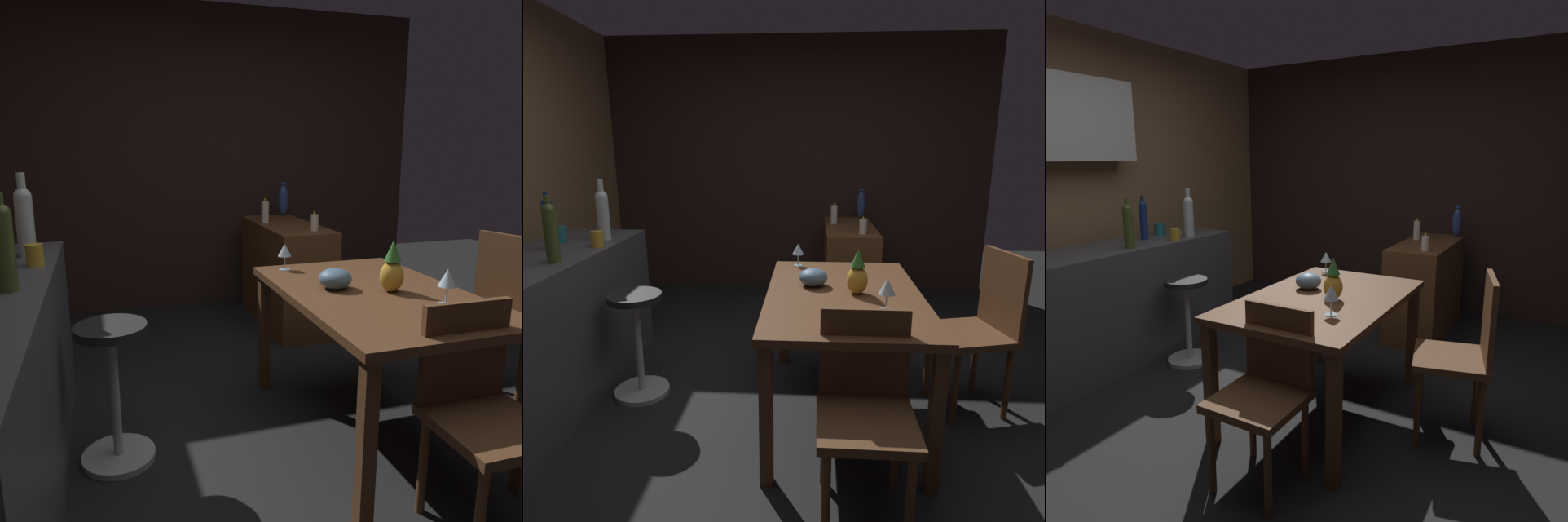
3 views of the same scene
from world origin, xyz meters
The scene contains 17 objects.
ground_plane centered at (0.00, 0.00, 0.00)m, with size 9.00×9.00×0.00m, color black.
wall_side_right centered at (2.55, 0.30, 1.30)m, with size 0.10×4.40×2.60m, color #33231E.
dining_table centered at (0.08, -0.25, 0.65)m, with size 1.33×0.84×0.74m.
sideboard_cabinet centered at (1.77, -0.41, 0.41)m, with size 1.10×0.44×0.82m, color brown.
chair_near_window centered at (-0.62, -0.30, 0.48)m, with size 0.40×0.40×0.86m.
chair_by_doorway centered at (0.20, -1.06, 0.52)m, with size 0.48×0.48×0.95m.
bar_stool centered at (0.21, 0.99, 0.35)m, with size 0.34×0.34×0.66m.
wine_glass_left centered at (0.63, 0.02, 0.85)m, with size 0.08×0.08×0.15m.
wine_glass_right centered at (-0.20, -0.44, 0.86)m, with size 0.08×0.08×0.16m.
pineapple_centerpiece centered at (0.06, -0.32, 0.85)m, with size 0.11×0.11×0.25m.
fruit_bowl centered at (0.19, -0.08, 0.79)m, with size 0.16×0.16×0.10m, color slate.
wine_bottle_clear centered at (0.65, 1.35, 1.09)m, with size 0.08×0.08×0.40m.
wine_bottle_olive centered at (0.01, 1.35, 1.08)m, with size 0.07×0.07×0.37m.
cup_mustard centered at (0.42, 1.29, 0.95)m, with size 0.11×0.08×0.10m.
pillar_candle_tall centered at (1.40, -0.49, 0.88)m, with size 0.06×0.06×0.14m.
pillar_candle_short centered at (1.90, -0.27, 0.91)m, with size 0.06×0.06×0.20m.
vase_ceramic_blue centered at (2.25, -0.56, 0.96)m, with size 0.09×0.09×0.29m.
Camera 1 is at (-2.02, 1.00, 1.43)m, focal length 35.16 mm.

